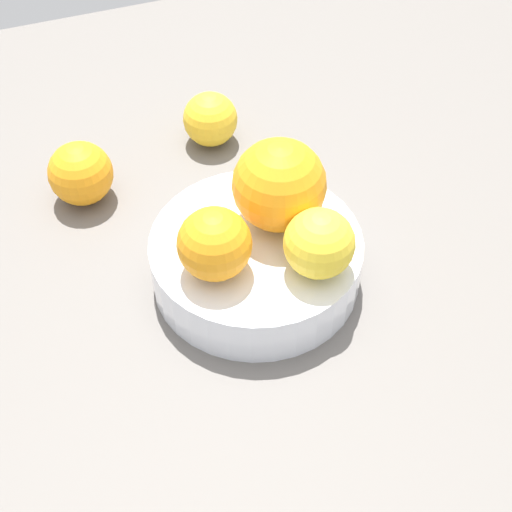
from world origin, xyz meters
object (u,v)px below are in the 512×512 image
Objects in this scene: orange_in_bowl_2 at (214,244)px; orange_loose_1 at (81,173)px; orange_loose_0 at (210,119)px; orange_in_bowl_1 at (319,243)px; fruit_bowl at (256,260)px; orange_in_bowl_0 at (279,185)px.

orange_loose_1 is at bearing 114.30° from orange_in_bowl_2.
orange_in_bowl_2 is 1.06× the size of orange_loose_0.
orange_loose_0 is at bearing 93.08° from orange_in_bowl_1.
fruit_bowl is 7.77cm from orange_in_bowl_2.
orange_in_bowl_2 is (-4.56, -1.96, 5.98)cm from fruit_bowl.
orange_in_bowl_1 reaches higher than orange_loose_1.
orange_in_bowl_1 is at bearing -86.92° from orange_loose_0.
orange_in_bowl_1 reaches higher than orange_loose_0.
fruit_bowl is at bearing -52.43° from orange_loose_1.
orange_in_bowl_0 reaches higher than orange_in_bowl_2.
orange_in_bowl_0 is 7.10cm from orange_in_bowl_1.
orange_in_bowl_1 is 0.93× the size of orange_loose_1.
fruit_bowl is 3.17× the size of orange_in_bowl_1.
orange_in_bowl_0 is 1.32× the size of orange_in_bowl_2.
orange_in_bowl_1 is 26.96cm from orange_loose_0.
orange_loose_1 is (-17.13, 22.09, -4.88)cm from orange_in_bowl_1.
fruit_bowl is 21.63cm from orange_loose_1.
orange_in_bowl_1 is at bearing -82.13° from orange_in_bowl_0.
orange_in_bowl_0 is (3.00, 1.97, 7.04)cm from fruit_bowl.
orange_loose_0 is (2.53, 21.46, 0.67)cm from fruit_bowl.
fruit_bowl is 7.90cm from orange_in_bowl_0.
orange_in_bowl_2 reaches higher than orange_in_bowl_1.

